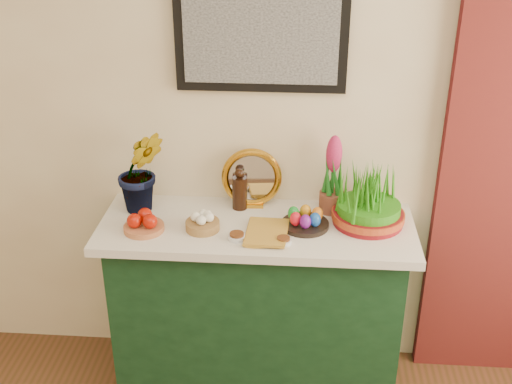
# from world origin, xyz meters

# --- Properties ---
(sideboard) EXTENTS (1.30, 0.45, 0.85)m
(sideboard) POSITION_xyz_m (-0.01, 2.00, 0.42)
(sideboard) COLOR #153A1E
(sideboard) RESTS_ON ground
(tablecloth) EXTENTS (1.40, 0.55, 0.04)m
(tablecloth) POSITION_xyz_m (-0.01, 2.00, 0.87)
(tablecloth) COLOR silver
(tablecloth) RESTS_ON sideboard
(hyacinth_green) EXTENTS (0.32, 0.29, 0.52)m
(hyacinth_green) POSITION_xyz_m (-0.54, 2.10, 1.15)
(hyacinth_green) COLOR #1B661B
(hyacinth_green) RESTS_ON tablecloth
(apple_bowl) EXTENTS (0.23, 0.23, 0.09)m
(apple_bowl) POSITION_xyz_m (-0.49, 1.90, 0.93)
(apple_bowl) COLOR #B0653C
(apple_bowl) RESTS_ON tablecloth
(garlic_basket) EXTENTS (0.15, 0.15, 0.08)m
(garlic_basket) POSITION_xyz_m (-0.24, 1.93, 0.92)
(garlic_basket) COLOR olive
(garlic_basket) RESTS_ON tablecloth
(vinegar_cruet) EXTENTS (0.07, 0.07, 0.20)m
(vinegar_cruet) POSITION_xyz_m (-0.10, 2.15, 0.98)
(vinegar_cruet) COLOR black
(vinegar_cruet) RESTS_ON tablecloth
(mirror) EXTENTS (0.28, 0.09, 0.28)m
(mirror) POSITION_xyz_m (-0.05, 2.18, 1.03)
(mirror) COLOR gold
(mirror) RESTS_ON tablecloth
(book) EXTENTS (0.17, 0.24, 0.03)m
(book) POSITION_xyz_m (-0.05, 1.91, 0.91)
(book) COLOR #B8862B
(book) RESTS_ON tablecloth
(spice_dish_left) EXTENTS (0.08, 0.08, 0.03)m
(spice_dish_left) POSITION_xyz_m (-0.08, 1.86, 0.90)
(spice_dish_left) COLOR silver
(spice_dish_left) RESTS_ON tablecloth
(spice_dish_right) EXTENTS (0.07, 0.07, 0.03)m
(spice_dish_right) POSITION_xyz_m (0.12, 1.84, 0.90)
(spice_dish_right) COLOR silver
(spice_dish_right) RESTS_ON tablecloth
(egg_plate) EXTENTS (0.22, 0.22, 0.09)m
(egg_plate) POSITION_xyz_m (0.21, 1.99, 0.92)
(egg_plate) COLOR black
(egg_plate) RESTS_ON tablecloth
(hyacinth_pink) EXTENTS (0.11, 0.11, 0.37)m
(hyacinth_pink) POSITION_xyz_m (0.32, 2.15, 1.06)
(hyacinth_pink) COLOR brown
(hyacinth_pink) RESTS_ON tablecloth
(wheatgrass_sabzeh) EXTENTS (0.32, 0.32, 0.26)m
(wheatgrass_sabzeh) POSITION_xyz_m (0.48, 2.05, 1.01)
(wheatgrass_sabzeh) COLOR maroon
(wheatgrass_sabzeh) RESTS_ON tablecloth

